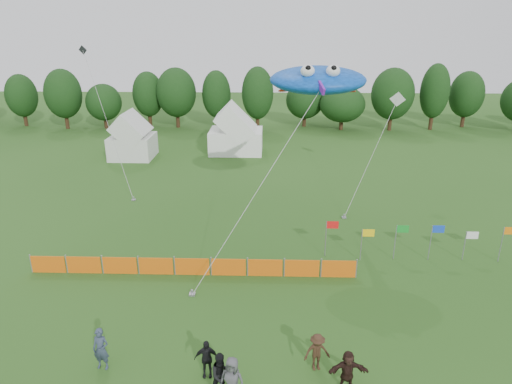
{
  "coord_description": "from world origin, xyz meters",
  "views": [
    {
      "loc": [
        0.66,
        -15.08,
        12.91
      ],
      "look_at": [
        0.0,
        6.0,
        5.2
      ],
      "focal_mm": 32.0,
      "sensor_mm": 36.0,
      "label": 1
    }
  ],
  "objects_px": {
    "spectator_a": "(101,349)",
    "spectator_b": "(221,374)",
    "spectator_d": "(206,359)",
    "barrier_fence": "(192,267)",
    "stingray_kite": "(318,80)",
    "spectator_c": "(317,352)",
    "spectator_e": "(232,380)",
    "tent_left": "(132,139)",
    "tent_right": "(236,134)",
    "spectator_f": "(348,370)"
  },
  "relations": [
    {
      "from": "barrier_fence",
      "to": "spectator_b",
      "type": "distance_m",
      "value": 8.94
    },
    {
      "from": "spectator_b",
      "to": "spectator_c",
      "type": "relative_size",
      "value": 1.1
    },
    {
      "from": "spectator_b",
      "to": "spectator_e",
      "type": "height_order",
      "value": "spectator_e"
    },
    {
      "from": "barrier_fence",
      "to": "spectator_e",
      "type": "bearing_deg",
      "value": -71.79
    },
    {
      "from": "spectator_b",
      "to": "spectator_c",
      "type": "distance_m",
      "value": 3.9
    },
    {
      "from": "spectator_f",
      "to": "spectator_a",
      "type": "bearing_deg",
      "value": 170.53
    },
    {
      "from": "spectator_a",
      "to": "stingray_kite",
      "type": "xyz_separation_m",
      "value": [
        9.32,
        12.72,
        9.05
      ]
    },
    {
      "from": "stingray_kite",
      "to": "spectator_e",
      "type": "bearing_deg",
      "value": -105.64
    },
    {
      "from": "barrier_fence",
      "to": "spectator_b",
      "type": "bearing_deg",
      "value": -73.71
    },
    {
      "from": "stingray_kite",
      "to": "spectator_c",
      "type": "bearing_deg",
      "value": -93.62
    },
    {
      "from": "spectator_b",
      "to": "spectator_f",
      "type": "relative_size",
      "value": 1.1
    },
    {
      "from": "tent_right",
      "to": "stingray_kite",
      "type": "relative_size",
      "value": 0.39
    },
    {
      "from": "spectator_d",
      "to": "barrier_fence",
      "type": "bearing_deg",
      "value": 98.85
    },
    {
      "from": "spectator_b",
      "to": "spectator_e",
      "type": "xyz_separation_m",
      "value": [
        0.43,
        -0.35,
        0.05
      ]
    },
    {
      "from": "tent_right",
      "to": "spectator_d",
      "type": "height_order",
      "value": "tent_right"
    },
    {
      "from": "tent_right",
      "to": "spectator_a",
      "type": "height_order",
      "value": "tent_right"
    },
    {
      "from": "tent_left",
      "to": "tent_right",
      "type": "xyz_separation_m",
      "value": [
        10.53,
        2.43,
        0.1
      ]
    },
    {
      "from": "spectator_b",
      "to": "spectator_e",
      "type": "bearing_deg",
      "value": -64.56
    },
    {
      "from": "spectator_a",
      "to": "spectator_c",
      "type": "xyz_separation_m",
      "value": [
        8.53,
        0.2,
        -0.1
      ]
    },
    {
      "from": "tent_right",
      "to": "spectator_a",
      "type": "distance_m",
      "value": 33.45
    },
    {
      "from": "spectator_b",
      "to": "spectator_f",
      "type": "xyz_separation_m",
      "value": [
        4.68,
        0.46,
        -0.08
      ]
    },
    {
      "from": "spectator_c",
      "to": "spectator_f",
      "type": "relative_size",
      "value": 1.0
    },
    {
      "from": "spectator_d",
      "to": "spectator_f",
      "type": "relative_size",
      "value": 1.0
    },
    {
      "from": "barrier_fence",
      "to": "stingray_kite",
      "type": "relative_size",
      "value": 1.23
    },
    {
      "from": "spectator_b",
      "to": "stingray_kite",
      "type": "distance_m",
      "value": 17.21
    },
    {
      "from": "spectator_a",
      "to": "barrier_fence",
      "type": "bearing_deg",
      "value": 78.86
    },
    {
      "from": "barrier_fence",
      "to": "spectator_e",
      "type": "distance_m",
      "value": 9.4
    },
    {
      "from": "tent_right",
      "to": "stingray_kite",
      "type": "xyz_separation_m",
      "value": [
        6.38,
        -20.58,
        7.93
      ]
    },
    {
      "from": "spectator_a",
      "to": "stingray_kite",
      "type": "relative_size",
      "value": 0.12
    },
    {
      "from": "tent_left",
      "to": "spectator_c",
      "type": "relative_size",
      "value": 2.67
    },
    {
      "from": "spectator_c",
      "to": "spectator_e",
      "type": "xyz_separation_m",
      "value": [
        -3.21,
        -1.77,
        0.13
      ]
    },
    {
      "from": "spectator_c",
      "to": "stingray_kite",
      "type": "bearing_deg",
      "value": 75.24
    },
    {
      "from": "spectator_a",
      "to": "spectator_b",
      "type": "distance_m",
      "value": 5.05
    },
    {
      "from": "spectator_e",
      "to": "spectator_c",
      "type": "bearing_deg",
      "value": 42.83
    },
    {
      "from": "barrier_fence",
      "to": "spectator_b",
      "type": "xyz_separation_m",
      "value": [
        2.5,
        -8.57,
        0.39
      ]
    },
    {
      "from": "spectator_d",
      "to": "tent_left",
      "type": "bearing_deg",
      "value": 106.16
    },
    {
      "from": "barrier_fence",
      "to": "spectator_d",
      "type": "xyz_separation_m",
      "value": [
        1.83,
        -7.65,
        0.31
      ]
    },
    {
      "from": "tent_left",
      "to": "spectator_e",
      "type": "relative_size",
      "value": 2.29
    },
    {
      "from": "tent_left",
      "to": "stingray_kite",
      "type": "relative_size",
      "value": 0.3
    },
    {
      "from": "barrier_fence",
      "to": "spectator_d",
      "type": "height_order",
      "value": "spectator_d"
    },
    {
      "from": "spectator_c",
      "to": "spectator_e",
      "type": "bearing_deg",
      "value": -162.3
    },
    {
      "from": "tent_left",
      "to": "tent_right",
      "type": "height_order",
      "value": "tent_right"
    },
    {
      "from": "tent_right",
      "to": "spectator_b",
      "type": "bearing_deg",
      "value": -86.76
    },
    {
      "from": "spectator_c",
      "to": "spectator_d",
      "type": "bearing_deg",
      "value": 175.46
    },
    {
      "from": "spectator_f",
      "to": "barrier_fence",
      "type": "bearing_deg",
      "value": 126.64
    },
    {
      "from": "spectator_a",
      "to": "spectator_d",
      "type": "bearing_deg",
      "value": 2.8
    },
    {
      "from": "spectator_a",
      "to": "tent_right",
      "type": "bearing_deg",
      "value": 91.83
    },
    {
      "from": "tent_right",
      "to": "stingray_kite",
      "type": "distance_m",
      "value": 22.96
    },
    {
      "from": "spectator_d",
      "to": "stingray_kite",
      "type": "xyz_separation_m",
      "value": [
        5.11,
        13.02,
        9.15
      ]
    },
    {
      "from": "tent_left",
      "to": "spectator_a",
      "type": "relative_size",
      "value": 2.38
    }
  ]
}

